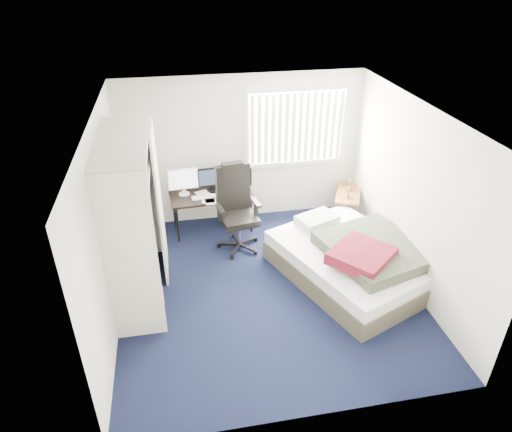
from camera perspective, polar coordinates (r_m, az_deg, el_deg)
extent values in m
plane|color=black|center=(6.52, 1.39, -8.93)|extent=(4.20, 4.20, 0.00)
plane|color=silver|center=(7.68, -1.72, 8.27)|extent=(4.00, 0.00, 4.00)
plane|color=silver|center=(4.18, 7.66, -13.38)|extent=(4.00, 0.00, 4.00)
plane|color=silver|center=(5.79, -18.23, -1.14)|extent=(0.00, 4.20, 4.20)
plane|color=silver|center=(6.49, 19.10, 2.24)|extent=(0.00, 4.20, 4.20)
plane|color=white|center=(5.31, 1.73, 12.51)|extent=(4.20, 4.20, 0.00)
cube|color=white|center=(7.72, 5.00, 11.06)|extent=(1.60, 0.02, 1.20)
cube|color=beige|center=(7.51, 5.27, 15.53)|extent=(1.72, 0.06, 0.06)
cube|color=beige|center=(7.92, 4.85, 6.68)|extent=(1.72, 0.06, 0.06)
cube|color=white|center=(7.66, 5.11, 10.91)|extent=(1.60, 0.04, 1.16)
cube|color=beige|center=(5.32, -15.38, -5.53)|extent=(0.60, 0.04, 2.20)
cube|color=beige|center=(6.87, -14.65, 3.13)|extent=(0.60, 0.04, 2.20)
cube|color=beige|center=(5.62, -16.44, 9.04)|extent=(0.60, 1.80, 0.04)
cube|color=beige|center=(5.76, -15.90, 5.52)|extent=(0.56, 1.74, 0.03)
cylinder|color=silver|center=(5.81, -15.74, 4.45)|extent=(0.03, 1.72, 0.03)
cube|color=#26262B|center=(5.92, -15.20, 0.11)|extent=(0.38, 1.10, 0.90)
cube|color=beige|center=(6.45, -11.98, 1.62)|extent=(0.03, 0.90, 2.20)
cube|color=white|center=(5.29, -16.38, 4.86)|extent=(0.38, 0.30, 0.24)
cube|color=gray|center=(5.75, -16.04, 6.85)|extent=(0.34, 0.28, 0.22)
cube|color=black|center=(7.54, -5.59, 2.61)|extent=(1.39, 0.73, 0.04)
cylinder|color=black|center=(7.42, -9.76, -1.13)|extent=(0.04, 0.04, 0.62)
cylinder|color=black|center=(7.86, -10.19, 0.72)|extent=(0.04, 0.04, 0.62)
cylinder|color=black|center=(7.59, -0.58, 0.11)|extent=(0.04, 0.04, 0.62)
cylinder|color=black|center=(8.02, -1.50, 1.86)|extent=(0.04, 0.04, 0.62)
cube|color=white|center=(7.45, -9.11, 4.61)|extent=(0.50, 0.07, 0.36)
cube|color=white|center=(7.45, -9.11, 4.61)|extent=(0.45, 0.04, 0.31)
cube|color=black|center=(7.52, -5.50, 4.91)|extent=(0.48, 0.07, 0.32)
cube|color=#1E2838|center=(7.52, -5.50, 4.91)|extent=(0.43, 0.04, 0.27)
cube|color=black|center=(7.56, -2.31, 5.18)|extent=(0.48, 0.07, 0.32)
cube|color=#1E2838|center=(7.56, -2.31, 5.18)|extent=(0.43, 0.04, 0.27)
cube|color=white|center=(7.43, -6.49, 2.37)|extent=(0.41, 0.17, 0.02)
cube|color=black|center=(7.46, -4.46, 2.66)|extent=(0.07, 0.10, 0.02)
cylinder|color=silver|center=(7.50, -3.54, 3.39)|extent=(0.08, 0.08, 0.16)
cube|color=white|center=(7.53, -5.60, 2.76)|extent=(0.32, 0.30, 0.00)
cube|color=black|center=(7.30, -2.12, -3.51)|extent=(0.74, 0.74, 0.13)
cylinder|color=silver|center=(7.18, -2.15, -2.02)|extent=(0.06, 0.06, 0.43)
cube|color=black|center=(7.05, -2.19, -0.32)|extent=(0.62, 0.62, 0.11)
cube|color=black|center=(7.05, -2.90, 3.63)|extent=(0.55, 0.20, 0.75)
cube|color=black|center=(6.92, -2.97, 6.01)|extent=(0.34, 0.18, 0.17)
cube|color=black|center=(6.87, -4.51, 0.87)|extent=(0.13, 0.31, 0.04)
cube|color=black|center=(7.03, 0.01, 1.68)|extent=(0.13, 0.31, 0.04)
cube|color=white|center=(7.83, -1.95, 0.23)|extent=(0.31, 0.27, 0.03)
cylinder|color=white|center=(7.80, -2.40, -0.84)|extent=(0.03, 0.03, 0.20)
cylinder|color=white|center=(7.91, -2.80, -0.35)|extent=(0.03, 0.03, 0.20)
cylinder|color=white|center=(7.86, -1.08, -0.54)|extent=(0.03, 0.03, 0.20)
cylinder|color=white|center=(7.98, -1.49, -0.06)|extent=(0.03, 0.03, 0.20)
cube|color=brown|center=(7.98, 11.47, 2.77)|extent=(0.69, 0.88, 0.04)
cube|color=brown|center=(7.80, 9.95, -0.02)|extent=(0.05, 0.05, 0.50)
cube|color=brown|center=(8.42, 10.40, 2.33)|extent=(0.05, 0.05, 0.50)
cube|color=brown|center=(7.79, 12.24, -0.30)|extent=(0.05, 0.05, 0.50)
cube|color=brown|center=(8.41, 12.52, 2.07)|extent=(0.05, 0.05, 0.50)
cube|color=brown|center=(7.77, 11.46, 2.91)|extent=(0.08, 0.14, 0.18)
cube|color=brown|center=(8.03, 11.61, 3.84)|extent=(0.08, 0.14, 0.18)
cube|color=#464133|center=(6.80, 11.74, -6.30)|extent=(2.33, 2.63, 0.28)
cube|color=white|center=(6.67, 11.94, -4.72)|extent=(2.28, 2.57, 0.20)
cube|color=#B3BBAC|center=(7.07, 7.63, -0.51)|extent=(0.71, 0.60, 0.14)
cube|color=#303629|center=(6.53, 14.55, -4.07)|extent=(1.55, 1.63, 0.18)
cube|color=#560E25|center=(6.20, 13.05, -4.85)|extent=(1.02, 1.02, 0.16)
cube|color=#9D764E|center=(6.25, -13.53, -10.27)|extent=(0.44, 0.37, 0.29)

